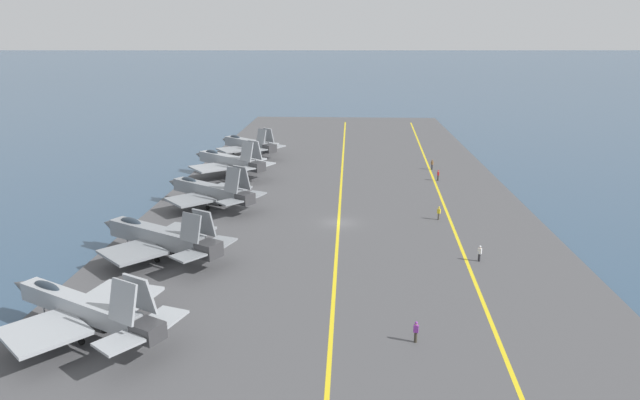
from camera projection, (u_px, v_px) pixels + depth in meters
name	position (u px, v px, depth m)	size (l,w,h in m)	color
ground_plane	(339.00, 226.00, 71.90)	(2000.00, 2000.00, 0.00)	#334C66
carrier_deck	(339.00, 224.00, 71.85)	(195.40, 51.42, 0.40)	#4C4C4F
deck_stripe_foul_line	(452.00, 224.00, 71.08)	(175.86, 0.36, 0.01)	yellow
deck_stripe_centerline	(339.00, 223.00, 71.79)	(175.86, 0.36, 0.01)	yellow
parked_jet_nearest	(83.00, 308.00, 43.92)	(13.00, 16.76, 6.17)	#9EA3A8
parked_jet_second	(158.00, 237.00, 59.98)	(13.39, 16.68, 5.99)	gray
parked_jet_third	(209.00, 190.00, 77.84)	(13.31, 15.69, 6.40)	gray
parked_jet_fourth	(228.00, 161.00, 95.17)	(14.17, 15.70, 6.61)	#93999E
parked_jet_fifth	(248.00, 144.00, 110.29)	(13.38, 14.29, 6.12)	gray
crew_white_vest	(480.00, 253.00, 59.20)	(0.42, 0.46, 1.74)	#232328
crew_brown_vest	(432.00, 164.00, 100.21)	(0.46, 0.45, 1.80)	#232328
crew_yellow_vest	(439.00, 212.00, 72.69)	(0.42, 0.46, 1.76)	#4C473D
crew_red_vest	(438.00, 175.00, 92.52)	(0.39, 0.27, 1.74)	#383328
crew_purple_vest	(416.00, 331.00, 43.43)	(0.34, 0.43, 1.76)	#383328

